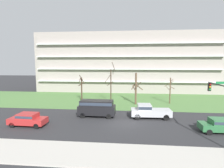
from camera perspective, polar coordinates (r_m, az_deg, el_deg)
ground at (r=23.05m, az=3.64°, el=-12.51°), size 160.00×160.00×0.00m
sidewalk_curb_near at (r=15.70m, az=2.64°, el=-21.96°), size 80.00×4.00×0.15m
grass_lawn_strip at (r=36.54m, az=4.34°, el=-5.17°), size 80.00×16.00×0.08m
apartment_building at (r=50.36m, az=4.75°, el=6.83°), size 46.77×14.20×15.27m
tree_far_left at (r=34.66m, az=-9.74°, el=-1.42°), size 1.46×1.47×5.38m
tree_left at (r=32.78m, az=-0.35°, el=-0.20°), size 1.95×1.94×7.79m
tree_center at (r=32.46m, az=7.71°, el=-1.39°), size 2.18×2.27×5.84m
tree_right at (r=34.53m, az=18.17°, el=-1.81°), size 1.73×1.63×4.90m
sedan_red_near_left at (r=24.13m, az=-25.43°, el=-10.11°), size 4.46×1.95×1.57m
pickup_silver_center_left at (r=25.28m, az=11.84°, el=-8.48°), size 5.46×2.18×1.95m
van_black_center_right at (r=25.43m, az=-4.90°, el=-7.39°), size 5.24×2.10×2.36m
sedan_green_near_right at (r=23.18m, az=31.61°, el=-11.16°), size 4.40×1.81×1.57m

